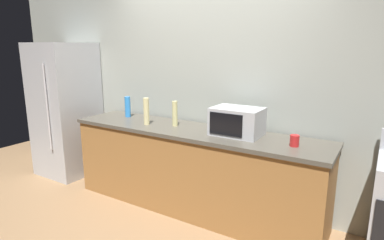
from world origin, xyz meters
The scene contains 9 objects.
ground_plane centered at (0.00, 0.00, 0.00)m, with size 8.00×8.00×0.00m, color #93704C.
back_wall centered at (0.00, 0.81, 1.35)m, with size 6.40×0.10×2.70m, color #9EA399.
counter_run centered at (0.00, 0.40, 0.45)m, with size 2.84×0.64×0.90m.
refrigerator centered at (-2.05, 0.40, 0.90)m, with size 0.72×0.73×1.80m.
microwave centered at (0.49, 0.45, 1.04)m, with size 0.48×0.35×0.27m.
bottle_vinegar centered at (-0.24, 0.43, 1.04)m, with size 0.06×0.06×0.27m, color beige.
bottle_hand_soap centered at (-0.54, 0.32, 1.05)m, with size 0.06×0.06×0.30m, color beige.
bottle_spray_cleaner centered at (-1.00, 0.51, 1.03)m, with size 0.07×0.07×0.25m, color #338CE5.
mug_red centered at (1.07, 0.37, 0.95)m, with size 0.08×0.08×0.10m, color red.
Camera 1 is at (1.70, -2.35, 1.74)m, focal length 29.82 mm.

